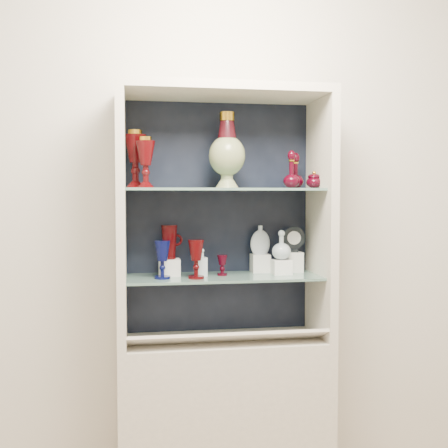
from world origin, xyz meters
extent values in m
cube|color=beige|center=(0.00, 1.75, 1.40)|extent=(3.50, 0.02, 2.80)
cube|color=beige|center=(0.00, 1.53, 0.38)|extent=(1.00, 0.40, 0.75)
cube|color=black|center=(0.00, 1.72, 1.32)|extent=(0.98, 0.02, 1.15)
cube|color=beige|center=(-0.48, 1.53, 1.32)|extent=(0.04, 0.40, 1.15)
cube|color=beige|center=(0.48, 1.53, 1.32)|extent=(0.04, 0.40, 1.15)
cube|color=beige|center=(0.00, 1.53, 1.92)|extent=(1.00, 0.40, 0.04)
cube|color=slate|center=(0.00, 1.55, 1.04)|extent=(0.92, 0.34, 0.01)
cube|color=slate|center=(0.00, 1.55, 1.46)|extent=(0.92, 0.34, 0.01)
cube|color=beige|center=(0.00, 1.42, 0.78)|extent=(0.92, 0.17, 0.09)
cube|color=white|center=(0.31, 1.42, 0.80)|extent=(0.10, 0.06, 0.03)
cube|color=white|center=(0.04, 1.42, 0.80)|extent=(0.10, 0.06, 0.03)
cube|color=silver|center=(-0.26, 1.60, 1.09)|extent=(0.10, 0.10, 0.08)
cube|color=silver|center=(0.20, 1.65, 1.09)|extent=(0.09, 0.09, 0.09)
cube|color=silver|center=(0.29, 1.56, 1.08)|extent=(0.09, 0.09, 0.07)
cube|color=silver|center=(0.37, 1.63, 1.10)|extent=(0.08, 0.08, 0.10)
camera|label=1|loc=(-0.43, -1.09, 1.43)|focal=45.00mm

